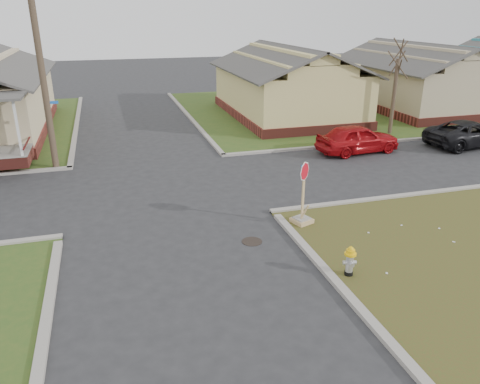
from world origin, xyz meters
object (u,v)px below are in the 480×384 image
object	(u,v)px
red_sedan	(358,139)
utility_pole	(41,63)
fire_hydrant	(350,259)
dark_pickup	(470,133)
stop_sign	(302,210)

from	to	relation	value
red_sedan	utility_pole	bearing A→B (deg)	78.92
fire_hydrant	dark_pickup	world-z (taller)	dark_pickup
utility_pole	dark_pickup	size ratio (longest dim) A/B	1.87
red_sedan	dark_pickup	xyz separation A→B (m)	(6.34, -0.51, -0.05)
fire_hydrant	dark_pickup	size ratio (longest dim) A/B	0.18
stop_sign	red_sedan	bearing A→B (deg)	29.57
utility_pole	stop_sign	xyz separation A→B (m)	(8.41, -8.63, -4.14)
fire_hydrant	stop_sign	bearing A→B (deg)	101.19
utility_pole	red_sedan	distance (m)	15.07
red_sedan	dark_pickup	distance (m)	6.36
fire_hydrant	dark_pickup	bearing A→B (deg)	51.66
utility_pole	stop_sign	bearing A→B (deg)	-45.73
utility_pole	red_sedan	xyz separation A→B (m)	(14.46, -1.53, -3.94)
fire_hydrant	stop_sign	world-z (taller)	stop_sign
stop_sign	red_sedan	size ratio (longest dim) A/B	0.51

